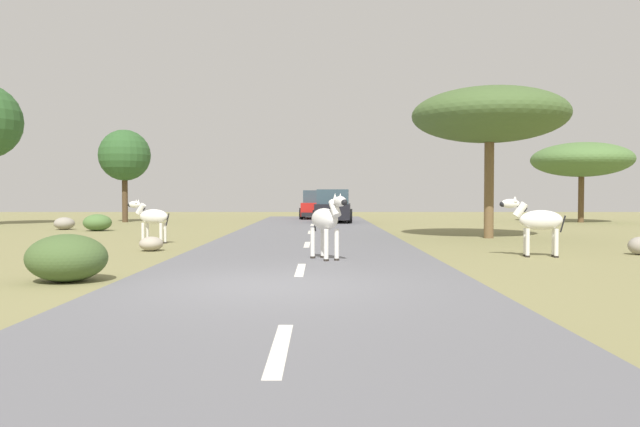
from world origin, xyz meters
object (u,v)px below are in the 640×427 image
(bush_0, at_px, (64,258))
(bush_1, at_px, (95,223))
(zebra_0, at_px, (324,220))
(tree_3, at_px, (122,156))
(zebra_1, at_px, (535,221))
(zebra_2, at_px, (149,217))
(car_1, at_px, (331,207))
(car_0, at_px, (315,206))
(rock_1, at_px, (62,223))
(tree_0, at_px, (579,160))
(rock_3, at_px, (149,244))
(tree_1, at_px, (487,116))
(rock_2, at_px, (637,246))

(bush_0, distance_m, bush_1, 15.79)
(zebra_0, bearing_deg, tree_3, -88.42)
(zebra_1, bearing_deg, tree_3, 47.84)
(zebra_2, relative_size, car_1, 0.32)
(car_0, bearing_deg, rock_1, 48.49)
(tree_3, bearing_deg, car_0, 21.64)
(tree_0, distance_m, tree_3, 25.06)
(bush_1, xyz_separation_m, rock_3, (4.77, -9.19, -0.16))
(car_0, distance_m, tree_3, 11.73)
(car_0, xyz_separation_m, bush_1, (-9.07, -12.56, -0.50))
(car_1, bearing_deg, rock_1, -148.26)
(tree_3, xyz_separation_m, bush_1, (1.51, -8.37, -3.32))
(car_0, height_order, tree_0, tree_0)
(car_0, height_order, tree_1, tree_1)
(tree_1, xyz_separation_m, rock_3, (-10.31, -4.91, -4.02))
(bush_0, relative_size, rock_2, 2.35)
(tree_3, bearing_deg, rock_1, -91.97)
(rock_1, bearing_deg, zebra_0, -48.99)
(tree_1, relative_size, rock_2, 9.20)
(tree_0, xyz_separation_m, bush_0, (-18.61, -23.10, -3.01))
(car_1, distance_m, rock_2, 19.03)
(zebra_1, bearing_deg, car_0, 20.99)
(tree_3, distance_m, rock_2, 26.62)
(zebra_1, height_order, car_1, car_1)
(tree_1, bearing_deg, car_1, 113.80)
(tree_0, height_order, rock_2, tree_0)
(zebra_2, relative_size, car_0, 0.32)
(car_1, bearing_deg, bush_1, -140.50)
(car_0, relative_size, tree_1, 0.82)
(zebra_1, bearing_deg, bush_0, 121.97)
(zebra_0, xyz_separation_m, rock_3, (-4.62, 2.70, -0.74))
(bush_1, height_order, rock_3, bush_1)
(rock_1, bearing_deg, car_1, 28.57)
(zebra_0, bearing_deg, rock_1, -75.70)
(zebra_2, distance_m, rock_2, 13.61)
(zebra_0, xyz_separation_m, tree_3, (-10.91, 20.26, 2.74))
(car_1, relative_size, rock_2, 7.66)
(bush_0, bearing_deg, car_0, 81.48)
(zebra_2, xyz_separation_m, rock_2, (13.11, -3.61, -0.59))
(bush_1, xyz_separation_m, rock_2, (17.19, -10.26, -0.12))
(rock_3, bearing_deg, car_0, 78.83)
(car_1, height_order, bush_0, car_1)
(tree_1, xyz_separation_m, bush_1, (-15.08, 4.28, -3.86))
(tree_0, relative_size, tree_1, 1.01)
(tree_3, distance_m, rock_3, 18.97)
(tree_1, height_order, bush_1, tree_1)
(tree_0, xyz_separation_m, rock_2, (-6.35, -18.36, -3.20))
(zebra_0, distance_m, tree_3, 23.17)
(tree_0, distance_m, rock_3, 25.73)
(tree_1, height_order, tree_3, tree_1)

